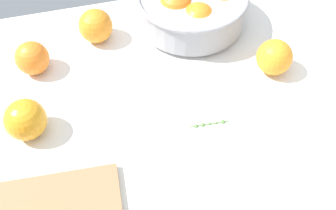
% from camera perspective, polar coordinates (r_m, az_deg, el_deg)
% --- Properties ---
extents(ground_plane, '(1.28, 0.96, 0.03)m').
position_cam_1_polar(ground_plane, '(0.80, 1.55, -6.10)').
color(ground_plane, white).
extents(fruit_bowl, '(0.27, 0.27, 0.11)m').
position_cam_1_polar(fruit_bowl, '(1.00, 3.45, 13.42)').
color(fruit_bowl, '#99999E').
rests_on(fruit_bowl, ground_plane).
extents(loose_orange_0, '(0.07, 0.07, 0.07)m').
position_cam_1_polar(loose_orange_0, '(0.94, -18.50, 6.26)').
color(loose_orange_0, orange).
rests_on(loose_orange_0, ground_plane).
extents(loose_orange_1, '(0.08, 0.08, 0.08)m').
position_cam_1_polar(loose_orange_1, '(0.98, -10.11, 10.86)').
color(loose_orange_1, orange).
rests_on(loose_orange_1, ground_plane).
extents(loose_orange_2, '(0.08, 0.08, 0.08)m').
position_cam_1_polar(loose_orange_2, '(0.82, -19.35, -1.94)').
color(loose_orange_2, orange).
rests_on(loose_orange_2, ground_plane).
extents(loose_orange_3, '(0.08, 0.08, 0.08)m').
position_cam_1_polar(loose_orange_3, '(0.92, 14.67, 6.50)').
color(loose_orange_3, orange).
rests_on(loose_orange_3, ground_plane).
extents(herb_sprig_0, '(0.08, 0.01, 0.01)m').
position_cam_1_polar(herb_sprig_0, '(0.82, 5.80, -2.58)').
color(herb_sprig_0, '#558142').
rests_on(herb_sprig_0, ground_plane).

